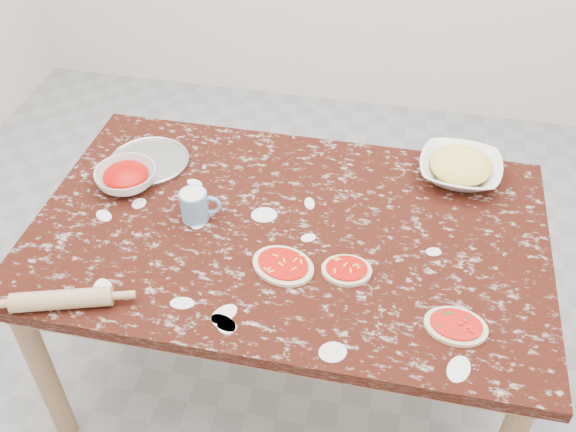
# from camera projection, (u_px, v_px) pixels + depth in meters

# --- Properties ---
(ground) EXTENTS (4.00, 4.00, 0.00)m
(ground) POSITION_uv_depth(u_px,v_px,m) (288.00, 369.00, 2.52)
(ground) COLOR gray
(worktable) EXTENTS (1.60, 1.00, 0.75)m
(worktable) POSITION_uv_depth(u_px,v_px,m) (288.00, 247.00, 2.08)
(worktable) COLOR black
(worktable) RESTS_ON ground
(pizza_tray) EXTENTS (0.35, 0.35, 0.01)m
(pizza_tray) POSITION_uv_depth(u_px,v_px,m) (149.00, 162.00, 2.27)
(pizza_tray) COLOR #B2B2B7
(pizza_tray) RESTS_ON worktable
(sauce_bowl) EXTENTS (0.25, 0.25, 0.06)m
(sauce_bowl) POSITION_uv_depth(u_px,v_px,m) (126.00, 178.00, 2.16)
(sauce_bowl) COLOR white
(sauce_bowl) RESTS_ON worktable
(cheese_bowl) EXTENTS (0.29, 0.29, 0.07)m
(cheese_bowl) POSITION_uv_depth(u_px,v_px,m) (460.00, 170.00, 2.19)
(cheese_bowl) COLOR white
(cheese_bowl) RESTS_ON worktable
(flour_mug) EXTENTS (0.13, 0.09, 0.10)m
(flour_mug) POSITION_uv_depth(u_px,v_px,m) (195.00, 205.00, 2.02)
(flour_mug) COLOR #6890BC
(flour_mug) RESTS_ON worktable
(pizza_left) EXTENTS (0.23, 0.20, 0.02)m
(pizza_left) POSITION_uv_depth(u_px,v_px,m) (283.00, 265.00, 1.89)
(pizza_left) COLOR beige
(pizza_left) RESTS_ON worktable
(pizza_mid) EXTENTS (0.16, 0.14, 0.02)m
(pizza_mid) POSITION_uv_depth(u_px,v_px,m) (347.00, 270.00, 1.88)
(pizza_mid) COLOR beige
(pizza_mid) RESTS_ON worktable
(pizza_right) EXTENTS (0.18, 0.14, 0.02)m
(pizza_right) POSITION_uv_depth(u_px,v_px,m) (456.00, 326.00, 1.73)
(pizza_right) COLOR beige
(pizza_right) RESTS_ON worktable
(rolling_pin) EXTENTS (0.28, 0.13, 0.05)m
(rolling_pin) POSITION_uv_depth(u_px,v_px,m) (62.00, 300.00, 1.77)
(rolling_pin) COLOR tan
(rolling_pin) RESTS_ON worktable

